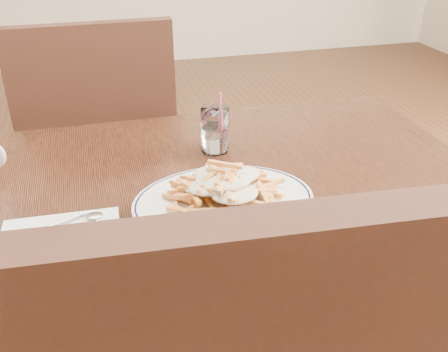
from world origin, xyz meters
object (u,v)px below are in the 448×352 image
object	(u,v)px
fries_plate	(224,203)
water_glass	(215,132)
table	(207,222)
chair_far	(102,151)
loaded_fries	(224,184)

from	to	relation	value
fries_plate	water_glass	bearing A→B (deg)	79.50
table	chair_far	bearing A→B (deg)	106.77
fries_plate	chair_far	bearing A→B (deg)	106.30
table	chair_far	size ratio (longest dim) A/B	1.23
chair_far	loaded_fries	world-z (taller)	chair_far
fries_plate	loaded_fries	size ratio (longest dim) A/B	1.66
table	fries_plate	world-z (taller)	fries_plate
loaded_fries	table	bearing A→B (deg)	102.30
table	water_glass	bearing A→B (deg)	69.79
loaded_fries	chair_far	bearing A→B (deg)	106.30
fries_plate	water_glass	world-z (taller)	water_glass
table	chair_far	xyz separation A→B (m)	(-0.19, 0.65, -0.12)
table	loaded_fries	xyz separation A→B (m)	(0.02, -0.08, 0.13)
loaded_fries	fries_plate	bearing A→B (deg)	-75.96
loaded_fries	water_glass	bearing A→B (deg)	79.50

